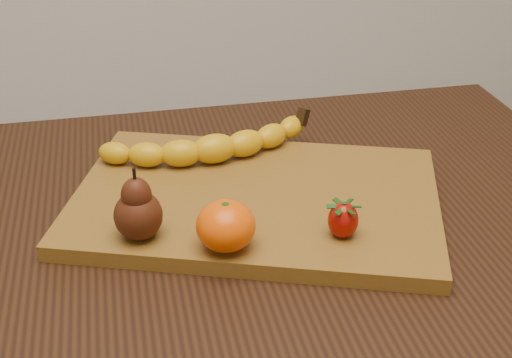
{
  "coord_description": "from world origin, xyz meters",
  "views": [
    {
      "loc": [
        -0.13,
        -0.72,
        1.23
      ],
      "look_at": [
        0.03,
        0.03,
        0.8
      ],
      "focal_mm": 50.0,
      "sensor_mm": 36.0,
      "label": 1
    }
  ],
  "objects": [
    {
      "name": "table",
      "position": [
        0.0,
        0.0,
        0.66
      ],
      "size": [
        1.0,
        0.7,
        0.76
      ],
      "color": "black",
      "rests_on": "ground"
    },
    {
      "name": "strawberry",
      "position": [
        0.11,
        -0.09,
        0.8
      ],
      "size": [
        0.04,
        0.04,
        0.04
      ],
      "primitive_type": null,
      "rotation": [
        0.0,
        0.0,
        -0.23
      ],
      "color": "#9C0B04",
      "rests_on": "cutting_board"
    },
    {
      "name": "pear",
      "position": [
        -0.12,
        -0.04,
        0.82
      ],
      "size": [
        0.06,
        0.06,
        0.09
      ],
      "primitive_type": null,
      "rotation": [
        0.0,
        0.0,
        -0.08
      ],
      "color": "#451C0B",
      "rests_on": "cutting_board"
    },
    {
      "name": "mandarin",
      "position": [
        -0.03,
        -0.08,
        0.81
      ],
      "size": [
        0.09,
        0.09,
        0.06
      ],
      "primitive_type": "ellipsoid",
      "rotation": [
        0.0,
        0.0,
        0.4
      ],
      "color": "#FA5402",
      "rests_on": "cutting_board"
    },
    {
      "name": "cutting_board",
      "position": [
        0.03,
        0.03,
        0.77
      ],
      "size": [
        0.52,
        0.43,
        0.02
      ],
      "primitive_type": "cube",
      "rotation": [
        0.0,
        0.0,
        -0.34
      ],
      "color": "brown",
      "rests_on": "table"
    },
    {
      "name": "banana",
      "position": [
        -0.01,
        0.12,
        0.8
      ],
      "size": [
        0.26,
        0.1,
        0.04
      ],
      "primitive_type": null,
      "rotation": [
        0.0,
        0.0,
        0.12
      ],
      "color": "#E6AE0A",
      "rests_on": "cutting_board"
    }
  ]
}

